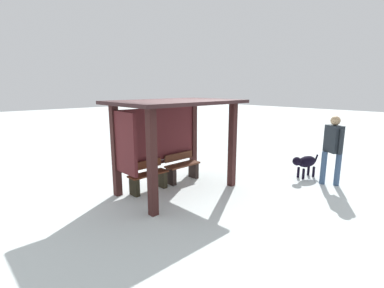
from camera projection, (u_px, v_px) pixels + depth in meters
name	position (u px, v px, depth m)	size (l,w,h in m)	color
ground_plane	(177.00, 190.00, 6.93)	(60.00, 60.00, 0.00)	silver
bus_shelter	(168.00, 124.00, 6.67)	(3.04, 1.99, 2.23)	#3B1E1C
bench_left_inside	(148.00, 178.00, 6.80)	(1.02, 0.34, 0.75)	#572918
bench_center_inside	(182.00, 168.00, 7.55)	(1.02, 0.35, 0.76)	#58301E
person_walking	(333.00, 145.00, 7.10)	(0.44, 0.57, 1.82)	#242B32
dog	(305.00, 162.00, 7.80)	(0.97, 0.45, 0.64)	black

